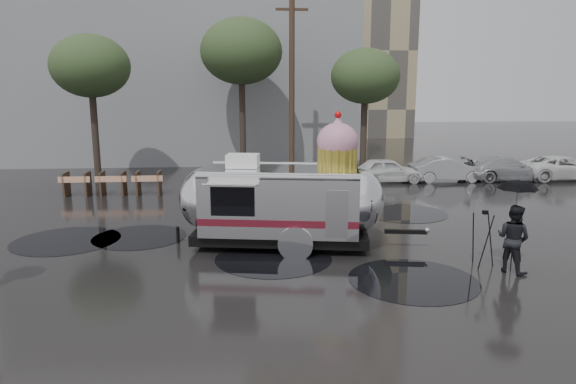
{
  "coord_description": "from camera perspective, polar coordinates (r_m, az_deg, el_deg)",
  "views": [
    {
      "loc": [
        0.1,
        -12.17,
        4.4
      ],
      "look_at": [
        1.3,
        2.06,
        1.57
      ],
      "focal_mm": 32.0,
      "sensor_mm": 36.0,
      "label": 1
    }
  ],
  "objects": [
    {
      "name": "tree_mid",
      "position": [
        27.24,
        -5.2,
        15.24
      ],
      "size": [
        4.2,
        4.2,
        8.03
      ],
      "color": "#382D26",
      "rests_on": "ground"
    },
    {
      "name": "puddles",
      "position": [
        15.18,
        -3.04,
        -5.64
      ],
      "size": [
        14.25,
        9.69,
        0.01
      ],
      "color": "black",
      "rests_on": "ground"
    },
    {
      "name": "tree_right",
      "position": [
        25.86,
        8.57,
        12.53
      ],
      "size": [
        3.36,
        3.36,
        6.42
      ],
      "color": "#382D26",
      "rests_on": "ground"
    },
    {
      "name": "tripod",
      "position": [
        13.91,
        20.91,
        -4.31
      ],
      "size": [
        0.6,
        0.57,
        1.47
      ],
      "rotation": [
        0.0,
        0.0,
        0.36
      ],
      "color": "black",
      "rests_on": "ground"
    },
    {
      "name": "umbrella_black",
      "position": [
        13.49,
        24.1,
        -0.28
      ],
      "size": [
        1.15,
        1.15,
        2.33
      ],
      "color": "black",
      "rests_on": "ground"
    },
    {
      "name": "parked_cars",
      "position": [
        27.1,
        20.79,
        2.66
      ],
      "size": [
        13.2,
        1.9,
        1.5
      ],
      "color": "silver",
      "rests_on": "ground"
    },
    {
      "name": "airstream_trailer",
      "position": [
        14.57,
        -0.43,
        -0.77
      ],
      "size": [
        7.22,
        3.18,
        3.93
      ],
      "rotation": [
        0.0,
        0.0,
        -0.17
      ],
      "color": "silver",
      "rests_on": "ground"
    },
    {
      "name": "barricade_row",
      "position": [
        23.17,
        -18.86,
        0.96
      ],
      "size": [
        4.3,
        0.8,
        1.0
      ],
      "color": "#473323",
      "rests_on": "ground"
    },
    {
      "name": "grey_building",
      "position": [
        36.46,
        -11.64,
        14.28
      ],
      "size": [
        22.0,
        12.0,
        13.0
      ],
      "primitive_type": "cube",
      "color": "slate",
      "rests_on": "ground"
    },
    {
      "name": "tree_left",
      "position": [
        26.18,
        -21.11,
        12.84
      ],
      "size": [
        3.64,
        3.64,
        6.95
      ],
      "color": "#382D26",
      "rests_on": "ground"
    },
    {
      "name": "ground",
      "position": [
        12.94,
        -5.03,
        -8.72
      ],
      "size": [
        120.0,
        120.0,
        0.0
      ],
      "primitive_type": "plane",
      "color": "black",
      "rests_on": "ground"
    },
    {
      "name": "utility_pole",
      "position": [
        26.28,
        0.43,
        11.68
      ],
      "size": [
        1.6,
        0.28,
        9.0
      ],
      "color": "#473323",
      "rests_on": "ground"
    },
    {
      "name": "person_right",
      "position": [
        13.74,
        23.73,
        -4.75
      ],
      "size": [
        0.83,
        0.93,
        1.7
      ],
      "primitive_type": "imported",
      "rotation": [
        0.0,
        0.0,
        2.17
      ],
      "color": "black",
      "rests_on": "ground"
    }
  ]
}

